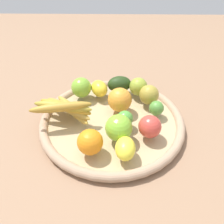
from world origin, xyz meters
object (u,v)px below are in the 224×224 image
object	(u,v)px
lime_1	(156,108)
banana_bunch	(66,108)
apple_2	(149,95)
apple_4	(150,127)
orange_0	(90,142)
orange_1	(120,100)
apple_3	(119,128)
lime_0	(125,119)
lemon_0	(99,88)
apple_1	(138,87)
lemon_1	(125,148)
apple_0	(81,88)
avocado	(119,84)

from	to	relation	value
lime_1	banana_bunch	distance (m)	0.28
apple_2	apple_4	world-z (taller)	same
orange_0	orange_1	bearing A→B (deg)	-23.35
lime_1	apple_3	distance (m)	0.16
lime_0	orange_1	distance (m)	0.08
lemon_0	orange_1	distance (m)	0.11
banana_bunch	apple_1	world-z (taller)	banana_bunch
apple_4	lemon_0	size ratio (longest dim) A/B	0.90
lime_0	apple_4	bearing A→B (deg)	-121.46
lemon_1	apple_2	bearing A→B (deg)	-19.99
apple_0	avocado	size ratio (longest dim) A/B	0.82
lemon_0	orange_1	world-z (taller)	orange_1
apple_4	lime_1	bearing A→B (deg)	-18.41
lemon_0	orange_0	distance (m)	0.27
apple_0	apple_3	bearing A→B (deg)	-147.94
orange_0	lime_1	bearing A→B (deg)	-50.41
apple_0	orange_0	world-z (taller)	same
banana_bunch	lemon_1	xyz separation A→B (m)	(-0.15, -0.18, -0.01)
apple_2	orange_0	distance (m)	0.28
banana_bunch	apple_4	xyz separation A→B (m)	(-0.07, -0.25, -0.01)
apple_3	orange_1	distance (m)	0.13
banana_bunch	apple_2	xyz separation A→B (m)	(0.08, -0.26, -0.01)
banana_bunch	apple_2	size ratio (longest dim) A/B	2.78
avocado	lemon_1	xyz separation A→B (m)	(-0.30, -0.01, -0.00)
lime_1	apple_2	world-z (taller)	apple_2
apple_2	apple_4	xyz separation A→B (m)	(-0.16, 0.01, -0.00)
avocado	lime_0	xyz separation A→B (m)	(-0.18, -0.02, -0.00)
lime_1	orange_1	bearing A→B (deg)	79.69
apple_2	lemon_1	world-z (taller)	apple_2
apple_4	apple_0	bearing A→B (deg)	48.24
apple_4	orange_0	bearing A→B (deg)	111.53
orange_1	orange_0	distance (m)	0.20
apple_3	orange_0	world-z (taller)	apple_3
orange_1	apple_2	bearing A→B (deg)	-68.66
apple_4	apple_3	xyz separation A→B (m)	(-0.01, 0.09, 0.01)
lime_1	apple_3	world-z (taller)	apple_3
avocado	apple_3	size ratio (longest dim) A/B	1.12
apple_0	apple_1	size ratio (longest dim) A/B	1.09
banana_bunch	lime_0	xyz separation A→B (m)	(-0.03, -0.18, -0.01)
lime_0	apple_3	size ratio (longest dim) A/B	0.65
apple_3	apple_1	size ratio (longest dim) A/B	1.20
apple_2	apple_4	distance (m)	0.16
lime_0	lemon_1	distance (m)	0.12
orange_0	lemon_1	distance (m)	0.09
lime_1	lemon_1	bearing A→B (deg)	149.40
avocado	apple_0	bearing A→B (deg)	104.02
apple_0	avocado	world-z (taller)	apple_0
avocado	apple_4	xyz separation A→B (m)	(-0.23, -0.08, 0.00)
apple_3	lime_0	bearing A→B (deg)	-18.83
apple_0	apple_2	world-z (taller)	apple_0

